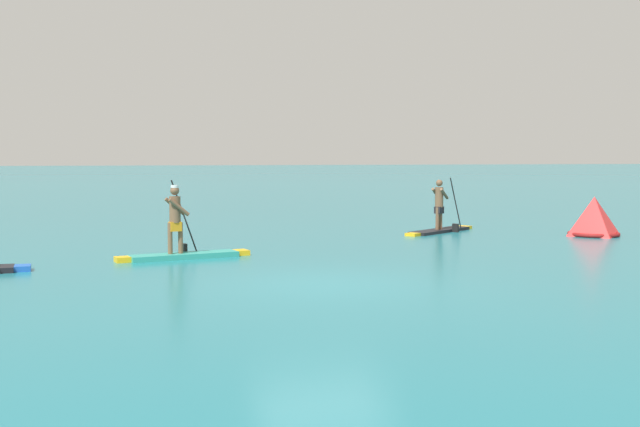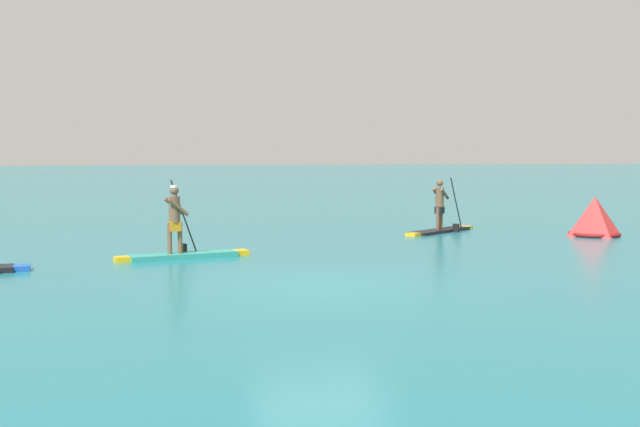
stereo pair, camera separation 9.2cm
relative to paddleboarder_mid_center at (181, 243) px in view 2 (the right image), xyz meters
The scene contains 4 objects.
ground 5.04m from the paddleboarder_mid_center, 66.89° to the right, with size 440.00×440.00×0.00m, color #1E727F.
paddleboarder_mid_center is the anchor object (origin of this frame).
paddleboarder_far_right 9.62m from the paddleboarder_mid_center, 25.09° to the left, with size 3.17×2.28×1.79m.
race_marker_buoy 12.73m from the paddleboarder_mid_center, ahead, with size 1.53×1.53×1.19m.
Camera 2 is at (-4.45, -14.01, 2.37)m, focal length 44.57 mm.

